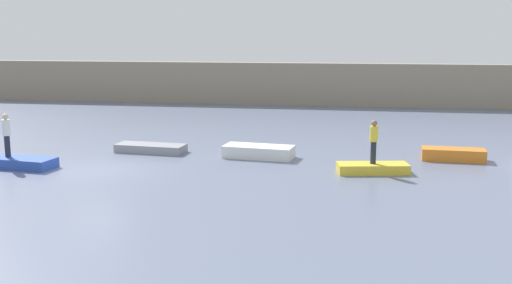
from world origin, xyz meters
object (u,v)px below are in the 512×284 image
(rowboat_grey, at_px, (151,148))
(rowboat_yellow, at_px, (373,168))
(person_yellow_shirt, at_px, (374,139))
(rowboat_white, at_px, (259,152))
(person_white_shirt, at_px, (6,133))
(rowboat_blue, at_px, (9,162))
(rowboat_orange, at_px, (453,154))

(rowboat_grey, relative_size, rowboat_yellow, 1.16)
(rowboat_grey, bearing_deg, rowboat_yellow, -9.14)
(rowboat_yellow, relative_size, person_yellow_shirt, 1.60)
(rowboat_white, height_order, person_white_shirt, person_white_shirt)
(rowboat_blue, xyz_separation_m, rowboat_white, (9.71, 3.48, 0.05))
(rowboat_white, height_order, rowboat_orange, rowboat_white)
(rowboat_orange, relative_size, person_white_shirt, 1.48)
(rowboat_yellow, bearing_deg, person_white_shirt, 174.57)
(rowboat_blue, xyz_separation_m, person_white_shirt, (0.00, 0.00, 1.19))
(rowboat_white, bearing_deg, rowboat_orange, 12.80)
(rowboat_blue, relative_size, person_yellow_shirt, 2.33)
(rowboat_white, bearing_deg, person_white_shirt, -153.10)
(person_white_shirt, bearing_deg, rowboat_white, 19.73)
(rowboat_yellow, xyz_separation_m, rowboat_orange, (3.43, 2.94, 0.07))
(rowboat_yellow, height_order, person_white_shirt, person_white_shirt)
(rowboat_blue, xyz_separation_m, rowboat_yellow, (14.54, 1.35, -0.02))
(rowboat_blue, relative_size, rowboat_yellow, 1.45)
(rowboat_orange, distance_m, person_yellow_shirt, 4.65)
(rowboat_white, height_order, person_yellow_shirt, person_yellow_shirt)
(person_yellow_shirt, height_order, person_white_shirt, person_white_shirt)
(rowboat_white, height_order, rowboat_yellow, rowboat_white)
(rowboat_grey, xyz_separation_m, rowboat_yellow, (9.87, -2.52, 0.00))
(rowboat_grey, distance_m, person_yellow_shirt, 10.25)
(person_white_shirt, bearing_deg, rowboat_grey, 39.69)
(rowboat_white, bearing_deg, person_yellow_shirt, -16.57)
(rowboat_white, xyz_separation_m, rowboat_orange, (8.27, 0.82, -0.01))
(rowboat_blue, height_order, rowboat_grey, rowboat_blue)
(rowboat_grey, xyz_separation_m, person_white_shirt, (-4.67, -3.88, 1.22))
(person_yellow_shirt, bearing_deg, rowboat_orange, 40.58)
(rowboat_yellow, bearing_deg, rowboat_white, 145.51)
(rowboat_grey, relative_size, rowboat_orange, 1.21)
(person_yellow_shirt, distance_m, person_white_shirt, 14.61)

